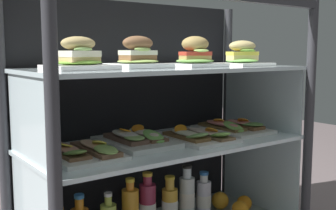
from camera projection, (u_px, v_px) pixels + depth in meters
case_frame at (151, 109)px, 1.70m from camera, size 1.13×0.52×0.96m
riser_lower_tier at (168, 190)px, 1.65m from camera, size 1.05×0.45×0.36m
shelf_lower_glass at (168, 144)px, 1.62m from camera, size 1.07×0.46×0.01m
riser_upper_tier at (168, 107)px, 1.60m from camera, size 1.05×0.45×0.27m
shelf_upper_glass at (168, 69)px, 1.59m from camera, size 1.07×0.46×0.01m
plated_roll_sandwich_far_right at (79, 58)px, 1.37m from camera, size 0.21×0.21×0.11m
plated_roll_sandwich_near_right_corner at (138, 57)px, 1.52m from camera, size 0.19×0.19×0.11m
plated_roll_sandwich_mid_left at (195, 56)px, 1.64m from camera, size 0.19×0.19×0.12m
plated_roll_sandwich_far_left at (242, 57)px, 1.75m from camera, size 0.20×0.20×0.10m
open_sandwich_tray_mid_left at (81, 151)px, 1.39m from camera, size 0.22×0.33×0.06m
open_sandwich_tray_center at (136, 139)px, 1.58m from camera, size 0.22×0.32×0.07m
open_sandwich_tray_far_left at (197, 136)px, 1.65m from camera, size 0.22×0.33×0.06m
open_sandwich_tray_near_right_corner at (233, 127)px, 1.84m from camera, size 0.22×0.32×0.06m
juice_bottle_back_left at (148, 207)px, 1.68m from camera, size 0.07×0.07×0.24m
juice_bottle_near_post at (170, 206)px, 1.73m from camera, size 0.07×0.07×0.21m
juice_bottle_back_center at (187, 197)px, 1.79m from camera, size 0.07×0.07×0.24m
juice_bottle_back_right at (204, 197)px, 1.85m from camera, size 0.07×0.07×0.20m
orange_fruit_beside_bottles at (244, 203)px, 1.91m from camera, size 0.07×0.07×0.07m
orange_fruit_near_left_post at (240, 209)px, 1.83m from camera, size 0.07×0.07×0.07m
orange_fruit_rolled_forward at (220, 200)px, 1.93m from camera, size 0.08×0.08×0.08m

